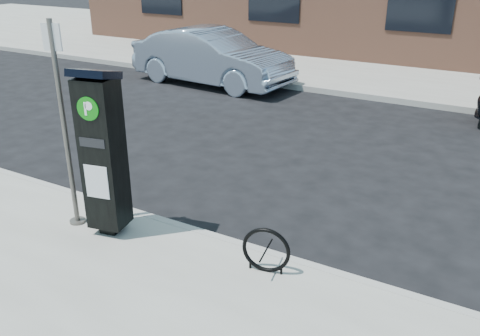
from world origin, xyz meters
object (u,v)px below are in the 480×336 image
Objects in this scene: sign_pole at (65,129)px; car_silver at (212,57)px; parking_kiosk at (103,152)px; bike_rack at (266,250)px.

car_silver is at bearing 92.43° from sign_pole.
sign_pole is (-0.57, -0.05, 0.22)m from parking_kiosk.
parking_kiosk is at bearing 174.18° from bike_rack.
car_silver is (-5.77, 7.80, 0.36)m from bike_rack.
sign_pole reaches higher than parking_kiosk.
bike_rack is (2.19, 0.19, -0.84)m from parking_kiosk.
sign_pole is at bearing 173.59° from parking_kiosk.
bike_rack is (2.76, 0.25, -1.06)m from sign_pole.
parking_kiosk reaches higher than car_silver.
car_silver is at bearing 102.20° from parking_kiosk.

